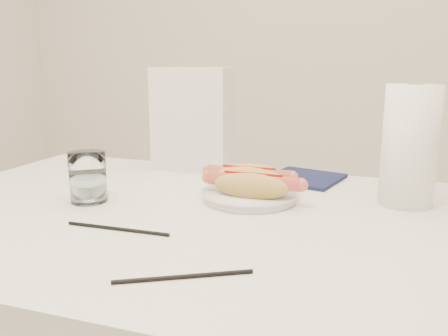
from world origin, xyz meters
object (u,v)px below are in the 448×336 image
(hotdog_left, at_px, (249,177))
(plate, at_px, (250,196))
(water_glass, at_px, (88,177))
(paper_towel_roll, at_px, (410,146))
(hotdog_right, at_px, (253,185))
(napkin_box, at_px, (193,119))
(table, at_px, (188,240))

(hotdog_left, bearing_deg, plate, -72.27)
(water_glass, bearing_deg, paper_towel_roll, 17.40)
(hotdog_right, distance_m, napkin_box, 0.37)
(water_glass, bearing_deg, hotdog_right, 15.60)
(plate, relative_size, paper_towel_roll, 0.81)
(paper_towel_roll, bearing_deg, table, -154.95)
(hotdog_right, distance_m, water_glass, 0.34)
(plate, bearing_deg, hotdog_right, -60.44)
(table, distance_m, napkin_box, 0.42)
(table, xyz_separation_m, hotdog_left, (0.08, 0.15, 0.10))
(table, distance_m, paper_towel_roll, 0.48)
(plate, distance_m, hotdog_right, 0.04)
(water_glass, xyz_separation_m, paper_towel_roll, (0.62, 0.19, 0.07))
(table, relative_size, hotdog_left, 6.44)
(plate, height_order, napkin_box, napkin_box)
(plate, relative_size, hotdog_right, 1.01)
(plate, bearing_deg, table, -130.50)
(water_glass, bearing_deg, napkin_box, 76.30)
(plate, distance_m, paper_towel_roll, 0.34)
(water_glass, xyz_separation_m, napkin_box, (0.09, 0.36, 0.08))
(hotdog_right, height_order, paper_towel_roll, paper_towel_roll)
(napkin_box, bearing_deg, hotdog_right, -49.62)
(plate, relative_size, hotdog_left, 1.04)
(table, bearing_deg, hotdog_right, 38.03)
(table, bearing_deg, water_glass, -178.19)
(hotdog_right, xyz_separation_m, paper_towel_roll, (0.29, 0.10, 0.08))
(hotdog_left, xyz_separation_m, paper_towel_roll, (0.32, 0.04, 0.08))
(napkin_box, bearing_deg, hotdog_left, -45.43)
(napkin_box, bearing_deg, paper_towel_roll, -18.75)
(paper_towel_roll, bearing_deg, hotdog_left, -172.49)
(table, distance_m, hotdog_left, 0.19)
(hotdog_right, bearing_deg, table, -141.54)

